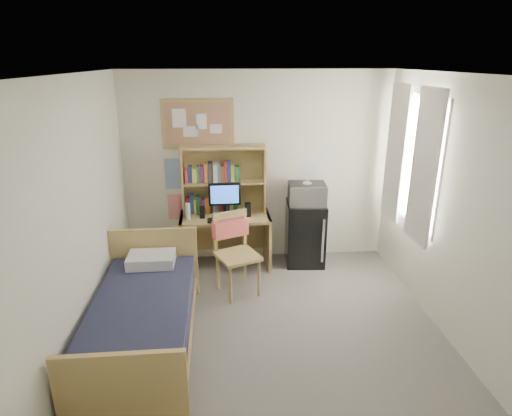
{
  "coord_description": "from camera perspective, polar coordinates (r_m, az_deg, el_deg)",
  "views": [
    {
      "loc": [
        -0.44,
        -3.58,
        2.72
      ],
      "look_at": [
        -0.08,
        1.2,
        1.05
      ],
      "focal_mm": 30.0,
      "sensor_mm": 36.0,
      "label": 1
    }
  ],
  "objects": [
    {
      "name": "water_bottle",
      "position": [
        5.59,
        -9.06,
        -0.47
      ],
      "size": [
        0.07,
        0.07,
        0.22
      ],
      "primitive_type": "cylinder",
      "rotation": [
        0.0,
        0.0,
        0.03
      ],
      "color": "white",
      "rests_on": "desk"
    },
    {
      "name": "floor",
      "position": [
        4.52,
        2.3,
        -17.89
      ],
      "size": [
        3.6,
        4.2,
        0.02
      ],
      "primitive_type": "cube",
      "color": "slate",
      "rests_on": "ground"
    },
    {
      "name": "bulletin_board",
      "position": [
        5.73,
        -7.77,
        11.07
      ],
      "size": [
        0.94,
        0.03,
        0.64
      ],
      "primitive_type": "cube",
      "color": "tan",
      "rests_on": "wall_back"
    },
    {
      "name": "hoodie",
      "position": [
        5.19,
        -3.45,
        -2.69
      ],
      "size": [
        0.45,
        0.3,
        0.21
      ],
      "primitive_type": "cube",
      "rotation": [
        0.0,
        0.0,
        0.41
      ],
      "color": "#F56A5D",
      "rests_on": "desk_chair"
    },
    {
      "name": "ceiling",
      "position": [
        3.61,
        2.87,
        17.33
      ],
      "size": [
        3.6,
        4.2,
        0.02
      ],
      "primitive_type": "cube",
      "color": "white",
      "rests_on": "wall_back"
    },
    {
      "name": "poster_japan",
      "position": [
        6.03,
        -10.32,
        0.17
      ],
      "size": [
        0.28,
        0.01,
        0.36
      ],
      "primitive_type": "cube",
      "color": "#EC293B",
      "rests_on": "wall_back"
    },
    {
      "name": "pillow",
      "position": [
        4.97,
        -13.78,
        -6.68
      ],
      "size": [
        0.52,
        0.37,
        0.12
      ],
      "primitive_type": "cube",
      "rotation": [
        0.0,
        0.0,
        0.01
      ],
      "color": "white",
      "rests_on": "bed"
    },
    {
      "name": "desk_fan",
      "position": [
        5.67,
        6.91,
        4.69
      ],
      "size": [
        0.25,
        0.25,
        0.3
      ],
      "primitive_type": "cylinder",
      "rotation": [
        0.0,
        0.0,
        -0.06
      ],
      "color": "white",
      "rests_on": "microwave"
    },
    {
      "name": "microwave",
      "position": [
        5.74,
        6.8,
        1.9
      ],
      "size": [
        0.51,
        0.4,
        0.28
      ],
      "primitive_type": "cube",
      "rotation": [
        0.0,
        0.0,
        -0.06
      ],
      "color": "silver",
      "rests_on": "mini_fridge"
    },
    {
      "name": "wall_back",
      "position": [
        5.87,
        0.17,
        5.27
      ],
      "size": [
        3.6,
        0.04,
        2.6
      ],
      "primitive_type": "cube",
      "color": "white",
      "rests_on": "floor"
    },
    {
      "name": "keyboard",
      "position": [
        5.52,
        -4.08,
        -1.61
      ],
      "size": [
        0.47,
        0.16,
        0.02
      ],
      "primitive_type": "cube",
      "rotation": [
        0.0,
        0.0,
        0.03
      ],
      "color": "black",
      "rests_on": "desk"
    },
    {
      "name": "speaker_left",
      "position": [
        5.63,
        -7.2,
        -0.58
      ],
      "size": [
        0.07,
        0.07,
        0.16
      ],
      "primitive_type": "cube",
      "rotation": [
        0.0,
        0.0,
        0.03
      ],
      "color": "black",
      "rests_on": "desk"
    },
    {
      "name": "curtain_right",
      "position": [
        5.72,
        18.16,
        7.03
      ],
      "size": [
        0.04,
        0.55,
        1.7
      ],
      "primitive_type": "cube",
      "color": "white",
      "rests_on": "wall_right"
    },
    {
      "name": "window_unit",
      "position": [
        5.37,
        20.02,
        6.08
      ],
      "size": [
        0.1,
        1.4,
        1.7
      ],
      "primitive_type": "cube",
      "color": "white",
      "rests_on": "wall_right"
    },
    {
      "name": "desk",
      "position": [
        5.85,
        -4.06,
        -4.43
      ],
      "size": [
        1.21,
        0.63,
        0.74
      ],
      "primitive_type": "cube",
      "rotation": [
        0.0,
        0.0,
        0.03
      ],
      "color": "tan",
      "rests_on": "floor"
    },
    {
      "name": "wall_front",
      "position": [
        2.1,
        9.85,
        -23.78
      ],
      "size": [
        3.6,
        0.04,
        2.6
      ],
      "primitive_type": "cube",
      "color": "white",
      "rests_on": "floor"
    },
    {
      "name": "speaker_right",
      "position": [
        5.64,
        -1.1,
        -0.23
      ],
      "size": [
        0.08,
        0.08,
        0.19
      ],
      "primitive_type": "cube",
      "rotation": [
        0.0,
        0.0,
        0.03
      ],
      "color": "black",
      "rests_on": "desk"
    },
    {
      "name": "wall_left",
      "position": [
        4.08,
        -23.45,
        -2.77
      ],
      "size": [
        0.04,
        4.2,
        2.6
      ],
      "primitive_type": "cube",
      "color": "white",
      "rests_on": "floor"
    },
    {
      "name": "monitor",
      "position": [
        5.58,
        -4.18,
        0.9
      ],
      "size": [
        0.42,
        0.04,
        0.44
      ],
      "primitive_type": "cube",
      "rotation": [
        0.0,
        0.0,
        0.03
      ],
      "color": "black",
      "rests_on": "desk"
    },
    {
      "name": "wall_right",
      "position": [
        4.45,
        26.23,
        -1.4
      ],
      "size": [
        0.04,
        4.2,
        2.6
      ],
      "primitive_type": "cube",
      "color": "white",
      "rests_on": "floor"
    },
    {
      "name": "mini_fridge",
      "position": [
        5.96,
        6.56,
        -3.36
      ],
      "size": [
        0.55,
        0.55,
        0.88
      ],
      "primitive_type": "cube",
      "rotation": [
        0.0,
        0.0,
        -0.06
      ],
      "color": "black",
      "rests_on": "floor"
    },
    {
      "name": "desk_chair",
      "position": [
        5.13,
        -2.46,
        -6.31
      ],
      "size": [
        0.66,
        0.66,
        1.01
      ],
      "primitive_type": "cube",
      "rotation": [
        0.0,
        0.0,
        0.41
      ],
      "color": "tan",
      "rests_on": "floor"
    },
    {
      "name": "hutch",
      "position": [
        5.71,
        -4.31,
        3.79
      ],
      "size": [
        1.12,
        0.32,
        0.91
      ],
      "primitive_type": "cube",
      "rotation": [
        0.0,
        0.0,
        0.03
      ],
      "color": "tan",
      "rests_on": "desk"
    },
    {
      "name": "curtain_left",
      "position": [
        5.01,
        21.5,
        5.0
      ],
      "size": [
        0.04,
        0.55,
        1.7
      ],
      "primitive_type": "cube",
      "color": "white",
      "rests_on": "wall_right"
    },
    {
      "name": "poster_wave",
      "position": [
        5.89,
        -10.59,
        4.5
      ],
      "size": [
        0.3,
        0.01,
        0.42
      ],
      "primitive_type": "cube",
      "color": "#2955A7",
      "rests_on": "wall_back"
    },
    {
      "name": "bed",
      "position": [
        4.49,
        -14.81,
        -14.62
      ],
      "size": [
        0.99,
        1.94,
        0.53
      ],
      "primitive_type": "cube",
      "rotation": [
        0.0,
        0.0,
        0.01
      ],
      "color": "#1B1D31",
      "rests_on": "floor"
    }
  ]
}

